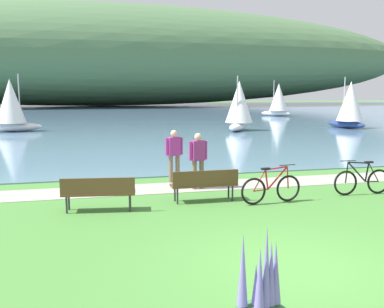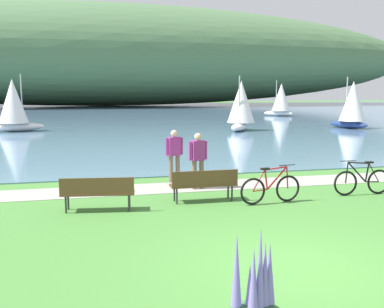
{
  "view_description": "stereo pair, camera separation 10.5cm",
  "coord_description": "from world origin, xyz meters",
  "px_view_note": "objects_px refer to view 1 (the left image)",
  "views": [
    {
      "loc": [
        -3.58,
        -6.74,
        3.02
      ],
      "look_at": [
        -0.24,
        6.87,
        1.0
      ],
      "focal_mm": 42.4,
      "sensor_mm": 36.0,
      "label": 1
    },
    {
      "loc": [
        -3.47,
        -6.77,
        3.02
      ],
      "look_at": [
        -0.24,
        6.87,
        1.0
      ],
      "focal_mm": 42.4,
      "sensor_mm": 36.0,
      "label": 2
    }
  ],
  "objects_px": {
    "bicycle_beside_path": "(271,188)",
    "sailboat_nearest_to_shore": "(350,104)",
    "person_at_shoreline": "(174,153)",
    "sailboat_mid_bay": "(11,105)",
    "park_bench_further_along": "(205,183)",
    "person_on_the_grass": "(198,157)",
    "park_bench_near_camera": "(98,191)",
    "bicycle_leaning_near_bench": "(362,181)",
    "sailboat_far_off": "(239,105)",
    "sailboat_toward_hillside": "(278,99)"
  },
  "relations": [
    {
      "from": "bicycle_leaning_near_bench",
      "to": "sailboat_toward_hillside",
      "type": "height_order",
      "value": "sailboat_toward_hillside"
    },
    {
      "from": "park_bench_further_along",
      "to": "sailboat_mid_bay",
      "type": "xyz_separation_m",
      "value": [
        -7.86,
        22.35,
        1.41
      ]
    },
    {
      "from": "sailboat_far_off",
      "to": "bicycle_beside_path",
      "type": "bearing_deg",
      "value": -107.25
    },
    {
      "from": "park_bench_further_along",
      "to": "sailboat_toward_hillside",
      "type": "relative_size",
      "value": 0.46
    },
    {
      "from": "bicycle_beside_path",
      "to": "sailboat_mid_bay",
      "type": "distance_m",
      "value": 24.87
    },
    {
      "from": "sailboat_far_off",
      "to": "person_at_shoreline",
      "type": "bearing_deg",
      "value": -116.1
    },
    {
      "from": "bicycle_leaning_near_bench",
      "to": "person_on_the_grass",
      "type": "bearing_deg",
      "value": 157.32
    },
    {
      "from": "sailboat_nearest_to_shore",
      "to": "person_at_shoreline",
      "type": "bearing_deg",
      "value": -136.0
    },
    {
      "from": "sailboat_nearest_to_shore",
      "to": "sailboat_far_off",
      "type": "xyz_separation_m",
      "value": [
        -8.72,
        0.35,
        0.01
      ]
    },
    {
      "from": "person_at_shoreline",
      "to": "sailboat_mid_bay",
      "type": "bearing_deg",
      "value": 111.14
    },
    {
      "from": "bicycle_leaning_near_bench",
      "to": "sailboat_mid_bay",
      "type": "distance_m",
      "value": 25.88
    },
    {
      "from": "park_bench_near_camera",
      "to": "person_at_shoreline",
      "type": "xyz_separation_m",
      "value": [
        2.54,
        3.08,
        0.46
      ]
    },
    {
      "from": "person_at_shoreline",
      "to": "sailboat_far_off",
      "type": "distance_m",
      "value": 18.55
    },
    {
      "from": "sailboat_nearest_to_shore",
      "to": "sailboat_toward_hillside",
      "type": "relative_size",
      "value": 0.99
    },
    {
      "from": "bicycle_leaning_near_bench",
      "to": "sailboat_mid_bay",
      "type": "bearing_deg",
      "value": 118.89
    },
    {
      "from": "bicycle_leaning_near_bench",
      "to": "sailboat_toward_hillside",
      "type": "relative_size",
      "value": 0.45
    },
    {
      "from": "bicycle_beside_path",
      "to": "sailboat_nearest_to_shore",
      "type": "bearing_deg",
      "value": 52.71
    },
    {
      "from": "person_at_shoreline",
      "to": "sailboat_far_off",
      "type": "relative_size",
      "value": 0.44
    },
    {
      "from": "bicycle_beside_path",
      "to": "sailboat_mid_bay",
      "type": "bearing_deg",
      "value": 112.63
    },
    {
      "from": "bicycle_leaning_near_bench",
      "to": "person_on_the_grass",
      "type": "relative_size",
      "value": 1.04
    },
    {
      "from": "sailboat_mid_bay",
      "to": "sailboat_far_off",
      "type": "distance_m",
      "value": 16.02
    },
    {
      "from": "sailboat_nearest_to_shore",
      "to": "sailboat_mid_bay",
      "type": "bearing_deg",
      "value": 172.23
    },
    {
      "from": "park_bench_near_camera",
      "to": "bicycle_beside_path",
      "type": "relative_size",
      "value": 1.05
    },
    {
      "from": "park_bench_near_camera",
      "to": "sailboat_nearest_to_shore",
      "type": "xyz_separation_m",
      "value": [
        19.4,
        19.36,
        1.34
      ]
    },
    {
      "from": "park_bench_further_along",
      "to": "person_on_the_grass",
      "type": "bearing_deg",
      "value": 81.79
    },
    {
      "from": "park_bench_further_along",
      "to": "sailboat_far_off",
      "type": "bearing_deg",
      "value": 67.87
    },
    {
      "from": "person_at_shoreline",
      "to": "park_bench_near_camera",
      "type": "bearing_deg",
      "value": -129.5
    },
    {
      "from": "park_bench_further_along",
      "to": "person_at_shoreline",
      "type": "distance_m",
      "value": 2.78
    },
    {
      "from": "park_bench_further_along",
      "to": "sailboat_nearest_to_shore",
      "type": "xyz_separation_m",
      "value": [
        16.59,
        19.02,
        1.34
      ]
    },
    {
      "from": "person_on_the_grass",
      "to": "sailboat_far_off",
      "type": "bearing_deg",
      "value": 66.75
    },
    {
      "from": "sailboat_far_off",
      "to": "sailboat_mid_bay",
      "type": "bearing_deg",
      "value": 169.26
    },
    {
      "from": "sailboat_nearest_to_shore",
      "to": "sailboat_far_off",
      "type": "bearing_deg",
      "value": 177.7
    },
    {
      "from": "bicycle_leaning_near_bench",
      "to": "sailboat_nearest_to_shore",
      "type": "distance_m",
      "value": 22.75
    },
    {
      "from": "person_at_shoreline",
      "to": "sailboat_toward_hillside",
      "type": "distance_m",
      "value": 37.05
    },
    {
      "from": "bicycle_leaning_near_bench",
      "to": "person_on_the_grass",
      "type": "xyz_separation_m",
      "value": [
        -4.4,
        1.84,
        0.58
      ]
    },
    {
      "from": "bicycle_leaning_near_bench",
      "to": "bicycle_beside_path",
      "type": "height_order",
      "value": "same"
    },
    {
      "from": "person_at_shoreline",
      "to": "person_on_the_grass",
      "type": "relative_size",
      "value": 1.0
    },
    {
      "from": "bicycle_leaning_near_bench",
      "to": "sailboat_nearest_to_shore",
      "type": "xyz_separation_m",
      "value": [
        11.97,
        19.29,
        1.47
      ]
    },
    {
      "from": "sailboat_nearest_to_shore",
      "to": "sailboat_mid_bay",
      "type": "height_order",
      "value": "sailboat_mid_bay"
    },
    {
      "from": "person_on_the_grass",
      "to": "sailboat_toward_hillside",
      "type": "xyz_separation_m",
      "value": [
        17.77,
        33.38,
        0.91
      ]
    },
    {
      "from": "person_on_the_grass",
      "to": "sailboat_nearest_to_shore",
      "type": "xyz_separation_m",
      "value": [
        16.37,
        17.45,
        0.89
      ]
    },
    {
      "from": "park_bench_near_camera",
      "to": "park_bench_further_along",
      "type": "xyz_separation_m",
      "value": [
        2.81,
        0.35,
        0.0
      ]
    },
    {
      "from": "park_bench_near_camera",
      "to": "bicycle_leaning_near_bench",
      "type": "xyz_separation_m",
      "value": [
        7.43,
        0.08,
        -0.12
      ]
    },
    {
      "from": "park_bench_further_along",
      "to": "person_at_shoreline",
      "type": "height_order",
      "value": "person_at_shoreline"
    },
    {
      "from": "sailboat_toward_hillside",
      "to": "bicycle_leaning_near_bench",
      "type": "bearing_deg",
      "value": -110.8
    },
    {
      "from": "sailboat_nearest_to_shore",
      "to": "person_on_the_grass",
      "type": "bearing_deg",
      "value": -133.17
    },
    {
      "from": "park_bench_near_camera",
      "to": "sailboat_far_off",
      "type": "bearing_deg",
      "value": 61.54
    },
    {
      "from": "park_bench_near_camera",
      "to": "bicycle_leaning_near_bench",
      "type": "height_order",
      "value": "bicycle_leaning_near_bench"
    },
    {
      "from": "sailboat_toward_hillside",
      "to": "sailboat_nearest_to_shore",
      "type": "bearing_deg",
      "value": -95.05
    },
    {
      "from": "bicycle_beside_path",
      "to": "sailboat_nearest_to_shore",
      "type": "xyz_separation_m",
      "value": [
        14.91,
        19.58,
        1.47
      ]
    }
  ]
}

